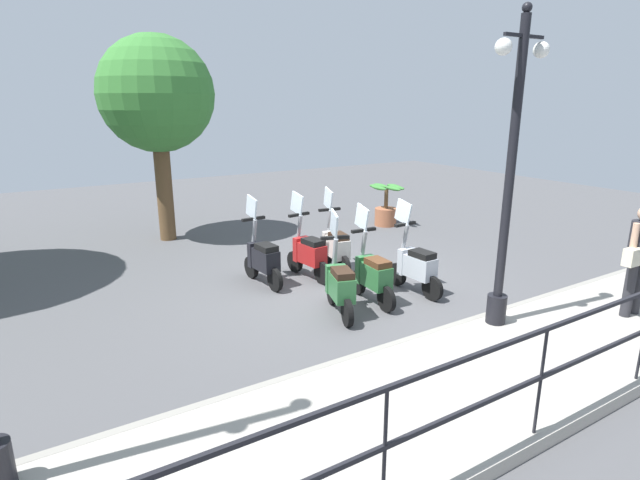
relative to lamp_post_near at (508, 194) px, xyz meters
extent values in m
plane|color=#4C4C4F|center=(2.40, 0.75, -1.95)|extent=(28.00, 28.00, 0.00)
cube|color=#A39E93|center=(-0.80, 0.75, -1.87)|extent=(2.20, 20.00, 0.15)
cube|color=gray|center=(0.25, 0.75, -1.87)|extent=(0.10, 20.00, 0.15)
cube|color=black|center=(-1.80, 0.75, -0.75)|extent=(0.04, 16.00, 0.04)
cube|color=black|center=(-1.80, 0.75, -1.22)|extent=(0.04, 16.00, 0.04)
cylinder|color=black|center=(-1.80, 1.64, -1.27)|extent=(0.03, 0.03, 1.05)
cylinder|color=black|center=(-1.80, 3.42, -1.27)|extent=(0.03, 0.03, 1.05)
cylinder|color=black|center=(0.00, 0.00, -1.60)|extent=(0.26, 0.26, 0.40)
cylinder|color=black|center=(0.00, 0.00, 0.18)|extent=(0.12, 0.12, 3.95)
cube|color=black|center=(0.00, 0.00, 1.91)|extent=(0.04, 0.70, 0.04)
sphere|color=white|center=(0.00, -0.35, 1.77)|extent=(0.20, 0.20, 0.20)
sphere|color=white|center=(0.00, 0.35, 1.77)|extent=(0.20, 0.20, 0.20)
sphere|color=black|center=(0.00, 0.00, 2.22)|extent=(0.12, 0.12, 0.12)
cylinder|color=#28282D|center=(-0.83, -1.97, -1.39)|extent=(0.14, 0.14, 0.82)
cylinder|color=#28282D|center=(-0.82, -1.75, -1.39)|extent=(0.14, 0.14, 0.82)
cylinder|color=tan|center=(-0.82, -1.66, -0.69)|extent=(0.09, 0.09, 0.52)
cube|color=beige|center=(-0.87, -1.60, -0.88)|extent=(0.15, 0.28, 0.24)
cylinder|color=brown|center=(7.28, 2.52, -0.79)|extent=(0.36, 0.36, 2.32)
sphere|color=#387A33|center=(7.28, 2.52, 1.31)|extent=(2.50, 2.50, 2.50)
cylinder|color=#9E5B3D|center=(5.69, -2.65, -1.72)|extent=(0.56, 0.56, 0.45)
cylinder|color=brown|center=(5.69, -2.65, -1.25)|extent=(0.10, 0.10, 0.50)
ellipsoid|color=#387A33|center=(5.94, -2.65, -0.95)|extent=(0.56, 0.16, 0.10)
ellipsoid|color=#387A33|center=(5.44, -2.65, -0.95)|extent=(0.56, 0.16, 0.10)
ellipsoid|color=#387A33|center=(5.69, -2.40, -0.95)|extent=(0.56, 0.16, 0.10)
ellipsoid|color=#387A33|center=(5.69, -2.90, -0.95)|extent=(0.56, 0.16, 0.10)
ellipsoid|color=#387A33|center=(5.87, -2.47, -0.95)|extent=(0.56, 0.16, 0.10)
ellipsoid|color=#387A33|center=(5.51, -2.83, -0.95)|extent=(0.56, 0.16, 0.10)
cylinder|color=black|center=(2.14, -0.04, -1.75)|extent=(0.40, 0.10, 0.40)
cylinder|color=black|center=(1.31, -0.08, -1.75)|extent=(0.40, 0.10, 0.40)
cube|color=#B7BCC6|center=(1.64, -0.07, -1.47)|extent=(0.61, 0.31, 0.36)
cube|color=#B7BCC6|center=(1.93, -0.05, -1.45)|extent=(0.14, 0.31, 0.44)
cube|color=black|center=(1.57, -0.07, -1.24)|extent=(0.41, 0.28, 0.10)
cylinder|color=gray|center=(1.99, -0.05, -1.09)|extent=(0.19, 0.08, 0.55)
cube|color=black|center=(1.99, -0.05, -0.82)|extent=(0.08, 0.44, 0.05)
cube|color=silver|center=(2.05, -0.04, -0.62)|extent=(0.39, 0.05, 0.42)
cylinder|color=black|center=(2.18, 0.78, -1.75)|extent=(0.40, 0.11, 0.40)
cylinder|color=black|center=(1.35, 0.83, -1.75)|extent=(0.40, 0.11, 0.40)
cube|color=#2D6B38|center=(1.68, 0.81, -1.47)|extent=(0.62, 0.32, 0.36)
cube|color=#2D6B38|center=(1.97, 0.79, -1.45)|extent=(0.14, 0.31, 0.44)
cube|color=#4C2D19|center=(1.61, 0.81, -1.24)|extent=(0.42, 0.29, 0.10)
cylinder|color=gray|center=(2.03, 0.79, -1.09)|extent=(0.19, 0.08, 0.55)
cube|color=black|center=(2.03, 0.79, -0.82)|extent=(0.09, 0.44, 0.05)
cube|color=silver|center=(2.09, 0.78, -0.62)|extent=(0.39, 0.06, 0.42)
cylinder|color=black|center=(2.04, 1.37, -1.75)|extent=(0.41, 0.20, 0.40)
cylinder|color=black|center=(1.25, 1.63, -1.75)|extent=(0.41, 0.20, 0.40)
cube|color=#2D6B38|center=(1.56, 1.53, -1.47)|extent=(0.66, 0.45, 0.36)
cube|color=#2D6B38|center=(1.84, 1.44, -1.45)|extent=(0.21, 0.32, 0.44)
cube|color=black|center=(1.49, 1.55, -1.24)|extent=(0.46, 0.37, 0.10)
cylinder|color=gray|center=(1.89, 1.42, -1.09)|extent=(0.20, 0.12, 0.55)
cube|color=black|center=(1.89, 1.42, -0.82)|extent=(0.19, 0.44, 0.05)
cube|color=silver|center=(1.95, 1.40, -0.62)|extent=(0.38, 0.15, 0.42)
cylinder|color=black|center=(3.79, 0.38, -1.75)|extent=(0.41, 0.14, 0.40)
cylinder|color=black|center=(2.97, 0.50, -1.75)|extent=(0.41, 0.14, 0.40)
cube|color=beige|center=(3.29, 0.45, -1.47)|extent=(0.64, 0.37, 0.36)
cube|color=beige|center=(3.58, 0.41, -1.45)|extent=(0.16, 0.31, 0.44)
cube|color=black|center=(3.22, 0.46, -1.24)|extent=(0.43, 0.32, 0.10)
cylinder|color=gray|center=(3.64, 0.40, -1.09)|extent=(0.19, 0.10, 0.55)
cube|color=black|center=(3.64, 0.40, -0.82)|extent=(0.13, 0.44, 0.05)
cube|color=silver|center=(3.70, 0.39, -0.62)|extent=(0.39, 0.09, 0.42)
cylinder|color=black|center=(3.70, 1.12, -1.75)|extent=(0.41, 0.13, 0.40)
cylinder|color=black|center=(2.88, 1.03, -1.75)|extent=(0.41, 0.13, 0.40)
cube|color=#B21E1E|center=(3.21, 1.07, -1.47)|extent=(0.63, 0.35, 0.36)
cube|color=#B21E1E|center=(3.50, 1.10, -1.45)|extent=(0.15, 0.31, 0.44)
cube|color=black|center=(3.14, 1.06, -1.24)|extent=(0.43, 0.30, 0.10)
cylinder|color=gray|center=(3.56, 1.11, -1.09)|extent=(0.19, 0.09, 0.55)
cube|color=black|center=(3.56, 1.11, -0.82)|extent=(0.11, 0.44, 0.05)
cube|color=silver|center=(3.62, 1.11, -0.62)|extent=(0.39, 0.07, 0.42)
cylinder|color=black|center=(3.83, 1.96, -1.75)|extent=(0.40, 0.11, 0.40)
cylinder|color=black|center=(3.00, 1.89, -1.75)|extent=(0.40, 0.11, 0.40)
cube|color=black|center=(3.33, 1.92, -1.47)|extent=(0.62, 0.33, 0.36)
cube|color=black|center=(3.62, 1.94, -1.45)|extent=(0.14, 0.31, 0.44)
cube|color=black|center=(3.26, 1.91, -1.24)|extent=(0.42, 0.29, 0.10)
cylinder|color=gray|center=(3.68, 1.94, -1.09)|extent=(0.19, 0.08, 0.55)
cube|color=black|center=(3.68, 1.94, -0.82)|extent=(0.09, 0.44, 0.05)
cube|color=silver|center=(3.74, 1.95, -0.62)|extent=(0.39, 0.06, 0.42)
camera|label=1|loc=(-4.13, 5.40, 1.15)|focal=28.00mm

